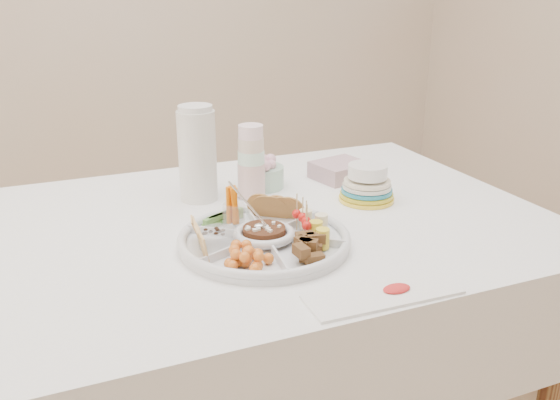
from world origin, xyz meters
name	(u,v)px	position (x,y,z in m)	size (l,w,h in m)	color
dining_table	(246,351)	(0.00, 0.00, 0.38)	(1.52, 1.02, 0.76)	white
chair	(535,289)	(0.84, -0.16, 0.47)	(0.40, 0.40, 0.95)	brown
party_tray	(264,237)	(0.00, -0.15, 0.78)	(0.38, 0.38, 0.04)	silver
bean_dip	(264,234)	(0.00, -0.15, 0.79)	(0.10, 0.10, 0.04)	#5B2A1A
tortillas	(278,208)	(0.07, -0.05, 0.80)	(0.09, 0.09, 0.05)	#9F7843
carrot_cucumber	(225,205)	(-0.05, -0.04, 0.82)	(0.10, 0.10, 0.09)	orange
pita_raisins	(206,235)	(-0.13, -0.14, 0.80)	(0.12, 0.12, 0.06)	#E69F63
cherries	(247,256)	(-0.08, -0.26, 0.79)	(0.10, 0.10, 0.04)	#D26420
granola_chunks	(308,248)	(0.05, -0.27, 0.79)	(0.10, 0.10, 0.05)	#523315
banana_tomato	(319,216)	(0.13, -0.17, 0.82)	(0.10, 0.10, 0.08)	#E8E36D
cup_stack	(251,161)	(0.08, 0.16, 0.86)	(0.08, 0.08, 0.21)	silver
thermos	(197,153)	(-0.05, 0.20, 0.89)	(0.10, 0.10, 0.26)	silver
flower_bowl	(262,172)	(0.14, 0.22, 0.80)	(0.12, 0.12, 0.09)	#B4D9BF
napkin_stack	(340,170)	(0.38, 0.21, 0.78)	(0.15, 0.13, 0.05)	#BB959E
plate_stack	(367,184)	(0.36, 0.01, 0.81)	(0.15, 0.15, 0.10)	#DBB953
placemat	(383,294)	(0.12, -0.45, 0.76)	(0.30, 0.10, 0.01)	white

